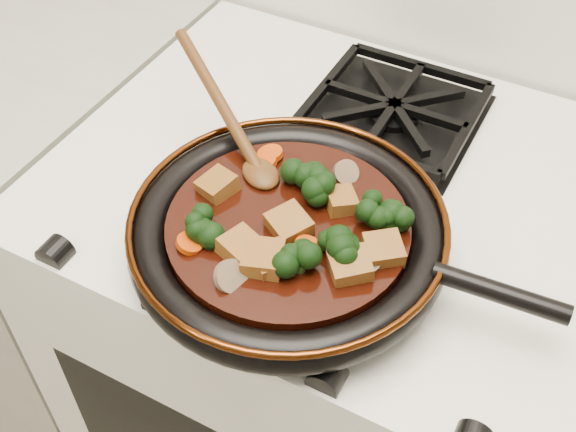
% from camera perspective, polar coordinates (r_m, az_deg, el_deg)
% --- Properties ---
extents(stove, '(0.76, 0.60, 0.90)m').
position_cam_1_polar(stove, '(1.29, 3.73, -11.74)').
color(stove, white).
rests_on(stove, ground).
extents(burner_grate_front, '(0.23, 0.23, 0.03)m').
position_cam_1_polar(burner_grate_front, '(0.84, 1.12, -2.23)').
color(burner_grate_front, black).
rests_on(burner_grate_front, stove).
extents(burner_grate_back, '(0.23, 0.23, 0.03)m').
position_cam_1_polar(burner_grate_back, '(1.03, 8.35, 8.25)').
color(burner_grate_back, black).
rests_on(burner_grate_back, stove).
extents(skillet, '(0.49, 0.36, 0.05)m').
position_cam_1_polar(skillet, '(0.81, 0.13, -1.32)').
color(skillet, black).
rests_on(skillet, burner_grate_front).
extents(braising_sauce, '(0.27, 0.27, 0.02)m').
position_cam_1_polar(braising_sauce, '(0.80, -0.00, -1.03)').
color(braising_sauce, black).
rests_on(braising_sauce, skillet).
extents(tofu_cube_0, '(0.05, 0.05, 0.03)m').
position_cam_1_polar(tofu_cube_0, '(0.76, -3.75, -2.50)').
color(tofu_cube_0, brown).
rests_on(tofu_cube_0, braising_sauce).
extents(tofu_cube_1, '(0.05, 0.05, 0.03)m').
position_cam_1_polar(tofu_cube_1, '(0.75, -1.95, -3.42)').
color(tofu_cube_1, brown).
rests_on(tofu_cube_1, braising_sauce).
extents(tofu_cube_2, '(0.06, 0.06, 0.03)m').
position_cam_1_polar(tofu_cube_2, '(0.78, 0.08, -0.70)').
color(tofu_cube_2, brown).
rests_on(tofu_cube_2, braising_sauce).
extents(tofu_cube_3, '(0.06, 0.06, 0.03)m').
position_cam_1_polar(tofu_cube_3, '(0.77, 7.54, -2.69)').
color(tofu_cube_3, brown).
rests_on(tofu_cube_3, braising_sauce).
extents(tofu_cube_4, '(0.05, 0.05, 0.03)m').
position_cam_1_polar(tofu_cube_4, '(0.83, -5.59, 2.40)').
color(tofu_cube_4, brown).
rests_on(tofu_cube_4, braising_sauce).
extents(tofu_cube_5, '(0.05, 0.05, 0.02)m').
position_cam_1_polar(tofu_cube_5, '(0.75, -1.31, -3.51)').
color(tofu_cube_5, brown).
rests_on(tofu_cube_5, braising_sauce).
extents(tofu_cube_6, '(0.06, 0.06, 0.03)m').
position_cam_1_polar(tofu_cube_6, '(0.75, 4.91, -4.01)').
color(tofu_cube_6, brown).
rests_on(tofu_cube_6, braising_sauce).
extents(tofu_cube_7, '(0.05, 0.05, 0.02)m').
position_cam_1_polar(tofu_cube_7, '(0.81, 4.21, 1.18)').
color(tofu_cube_7, brown).
rests_on(tofu_cube_7, braising_sauce).
extents(broccoli_floret_0, '(0.07, 0.08, 0.06)m').
position_cam_1_polar(broccoli_floret_0, '(0.80, 6.99, 0.31)').
color(broccoli_floret_0, black).
rests_on(broccoli_floret_0, braising_sauce).
extents(broccoli_floret_1, '(0.08, 0.09, 0.06)m').
position_cam_1_polar(broccoli_floret_1, '(0.84, 1.51, 3.41)').
color(broccoli_floret_1, black).
rests_on(broccoli_floret_1, braising_sauce).
extents(broccoli_floret_2, '(0.07, 0.08, 0.07)m').
position_cam_1_polar(broccoli_floret_2, '(0.81, 2.81, 1.93)').
color(broccoli_floret_2, black).
rests_on(broccoli_floret_2, braising_sauce).
extents(broccoli_floret_3, '(0.08, 0.08, 0.06)m').
position_cam_1_polar(broccoli_floret_3, '(0.76, 4.10, -2.55)').
color(broccoli_floret_3, black).
rests_on(broccoli_floret_3, braising_sauce).
extents(broccoli_floret_4, '(0.09, 0.09, 0.05)m').
position_cam_1_polar(broccoli_floret_4, '(0.80, 8.12, -0.15)').
color(broccoli_floret_4, black).
rests_on(broccoli_floret_4, braising_sauce).
extents(broccoli_floret_5, '(0.09, 0.09, 0.07)m').
position_cam_1_polar(broccoli_floret_5, '(0.78, -6.20, -0.82)').
color(broccoli_floret_5, black).
rests_on(broccoli_floret_5, braising_sauce).
extents(broccoli_floret_6, '(0.09, 0.09, 0.06)m').
position_cam_1_polar(broccoli_floret_6, '(0.74, 0.95, -3.85)').
color(broccoli_floret_6, black).
rests_on(broccoli_floret_6, braising_sauce).
extents(broccoli_floret_7, '(0.09, 0.09, 0.07)m').
position_cam_1_polar(broccoli_floret_7, '(0.76, 3.85, -2.46)').
color(broccoli_floret_7, black).
rests_on(broccoli_floret_7, braising_sauce).
extents(carrot_coin_0, '(0.03, 0.03, 0.01)m').
position_cam_1_polar(carrot_coin_0, '(0.86, -1.88, 4.32)').
color(carrot_coin_0, '#C23A05').
rests_on(carrot_coin_0, braising_sauce).
extents(carrot_coin_1, '(0.03, 0.03, 0.01)m').
position_cam_1_polar(carrot_coin_1, '(0.87, -1.42, 4.93)').
color(carrot_coin_1, '#C23A05').
rests_on(carrot_coin_1, braising_sauce).
extents(carrot_coin_2, '(0.03, 0.03, 0.02)m').
position_cam_1_polar(carrot_coin_2, '(0.78, -7.78, -2.16)').
color(carrot_coin_2, '#C23A05').
rests_on(carrot_coin_2, braising_sauce).
extents(carrot_coin_3, '(0.03, 0.03, 0.02)m').
position_cam_1_polar(carrot_coin_3, '(0.76, 1.55, -2.56)').
color(carrot_coin_3, '#C23A05').
rests_on(carrot_coin_3, braising_sauce).
extents(mushroom_slice_0, '(0.04, 0.04, 0.03)m').
position_cam_1_polar(mushroom_slice_0, '(0.85, 4.59, 3.45)').
color(mushroom_slice_0, '#796246').
rests_on(mushroom_slice_0, braising_sauce).
extents(mushroom_slice_1, '(0.05, 0.05, 0.02)m').
position_cam_1_polar(mushroom_slice_1, '(0.76, 6.16, -3.45)').
color(mushroom_slice_1, '#796246').
rests_on(mushroom_slice_1, braising_sauce).
extents(mushroom_slice_2, '(0.04, 0.04, 0.03)m').
position_cam_1_polar(mushroom_slice_2, '(0.74, -4.54, -4.79)').
color(mushroom_slice_2, '#796246').
rests_on(mushroom_slice_2, braising_sauce).
extents(wooden_spoon, '(0.14, 0.10, 0.23)m').
position_cam_1_polar(wooden_spoon, '(0.87, -4.07, 6.68)').
color(wooden_spoon, '#4F2D10').
rests_on(wooden_spoon, braising_sauce).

